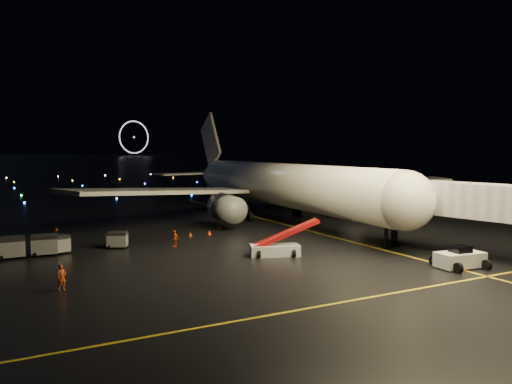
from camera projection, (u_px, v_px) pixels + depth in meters
ground at (30, 165)px, 304.69m from camera, size 2000.00×2000.00×0.00m
lane_centre at (303, 229)px, 59.21m from camera, size 0.25×80.00×0.02m
lane_cross at (294, 311)px, 29.27m from camera, size 60.00×0.25×0.02m
airliner at (269, 161)px, 68.68m from camera, size 57.73×55.01×15.88m
pushback_tug at (460, 257)px, 39.92m from camera, size 3.98×2.40×1.80m
belt_loader at (275, 238)px, 44.38m from camera, size 6.65×3.89×3.12m
crew_a at (62, 277)px, 33.41m from camera, size 0.78×0.69×1.81m
crew_c at (175, 239)px, 48.50m from camera, size 0.86×1.01×1.62m
safety_cone_0 at (190, 234)px, 54.36m from camera, size 0.46×0.46×0.47m
safety_cone_1 at (219, 226)px, 59.78m from camera, size 0.49×0.49×0.55m
safety_cone_2 at (209, 232)px, 55.48m from camera, size 0.55×0.55×0.49m
safety_cone_3 at (56, 229)px, 58.05m from camera, size 0.45×0.45×0.46m
ferris_wheel at (134, 138)px, 751.61m from camera, size 49.33×16.80×52.00m
taxiway_lights at (79, 184)px, 133.77m from camera, size 164.00×92.00×0.36m
baggage_cart_0 at (117, 240)px, 48.01m from camera, size 2.19×1.91×1.55m
baggage_cart_1 at (45, 245)px, 44.55m from camera, size 2.37×1.80×1.87m
baggage_cart_2 at (11, 248)px, 43.26m from camera, size 2.26×1.60×1.89m
baggage_cart_3 at (57, 245)px, 45.21m from camera, size 2.35×2.03×1.68m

